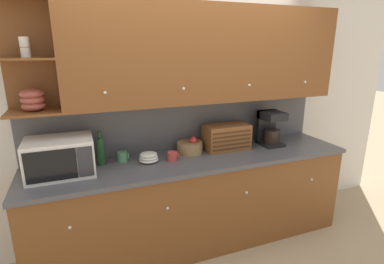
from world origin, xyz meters
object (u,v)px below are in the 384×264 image
object	(u,v)px
microwave	(60,157)
mug_blue_second	(173,156)
wine_bottle	(101,150)
bread_box	(226,137)
coffee_maker	(270,128)
wine_glass	(248,132)
fruit_basket	(190,147)
bowl_stack_on_counter	(149,157)
mug	(123,157)

from	to	relation	value
microwave	mug_blue_second	bearing A→B (deg)	-1.88
microwave	wine_bottle	xyz separation A→B (m)	(0.33, 0.11, -0.01)
bread_box	coffee_maker	size ratio (longest dim) A/B	1.26
bread_box	coffee_maker	bearing A→B (deg)	-2.64
microwave	bread_box	world-z (taller)	microwave
coffee_maker	microwave	bearing A→B (deg)	-178.69
wine_bottle	wine_glass	world-z (taller)	wine_bottle
mug_blue_second	coffee_maker	size ratio (longest dim) A/B	0.28
wine_bottle	wine_glass	size ratio (longest dim) A/B	1.59
wine_bottle	fruit_basket	world-z (taller)	wine_bottle
wine_bottle	bowl_stack_on_counter	xyz separation A→B (m)	(0.42, -0.09, -0.10)
wine_bottle	bowl_stack_on_counter	size ratio (longest dim) A/B	1.72
wine_bottle	mug_blue_second	bearing A→B (deg)	-12.67
mug	coffee_maker	distance (m)	1.60
bowl_stack_on_counter	coffee_maker	xyz separation A→B (m)	(1.37, 0.03, 0.14)
microwave	mug_blue_second	distance (m)	0.98
fruit_basket	bread_box	world-z (taller)	bread_box
bread_box	wine_glass	size ratio (longest dim) A/B	2.33
microwave	coffee_maker	world-z (taller)	coffee_maker
fruit_basket	bowl_stack_on_counter	bearing A→B (deg)	-167.68
fruit_basket	bread_box	xyz separation A→B (m)	(0.39, -0.04, 0.07)
fruit_basket	microwave	bearing A→B (deg)	-174.52
wine_bottle	bread_box	size ratio (longest dim) A/B	0.68
microwave	mug	bearing A→B (deg)	12.17
bowl_stack_on_counter	mug_blue_second	xyz separation A→B (m)	(0.22, -0.05, -0.00)
fruit_basket	mug_blue_second	bearing A→B (deg)	-147.63
wine_bottle	bread_box	distance (m)	1.26
wine_bottle	mug	size ratio (longest dim) A/B	3.04
bowl_stack_on_counter	fruit_basket	xyz separation A→B (m)	(0.45, 0.10, 0.01)
bowl_stack_on_counter	coffee_maker	distance (m)	1.37
mug_blue_second	bread_box	xyz separation A→B (m)	(0.62, 0.10, 0.09)
mug	bread_box	world-z (taller)	bread_box
wine_glass	coffee_maker	size ratio (longest dim) A/B	0.54
fruit_basket	wine_glass	distance (m)	0.71
microwave	coffee_maker	xyz separation A→B (m)	(2.12, 0.05, 0.03)
mug_blue_second	wine_glass	xyz separation A→B (m)	(0.94, 0.19, 0.09)
coffee_maker	wine_bottle	bearing A→B (deg)	177.99
wine_glass	mug	bearing A→B (deg)	-178.02
fruit_basket	bread_box	size ratio (longest dim) A/B	0.56
mug	bread_box	xyz separation A→B (m)	(1.07, -0.04, 0.09)
wine_bottle	mug	bearing A→B (deg)	0.76
mug	coffee_maker	world-z (taller)	coffee_maker
microwave	mug	distance (m)	0.55
mug_blue_second	bread_box	distance (m)	0.64
bowl_stack_on_counter	wine_glass	distance (m)	1.17
mug	coffee_maker	xyz separation A→B (m)	(1.59, -0.06, 0.14)
wine_bottle	bowl_stack_on_counter	world-z (taller)	wine_bottle
wine_bottle	coffee_maker	xyz separation A→B (m)	(1.78, -0.06, 0.05)
mug	fruit_basket	xyz separation A→B (m)	(0.68, 0.00, 0.01)
mug	coffee_maker	bearing A→B (deg)	-2.34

